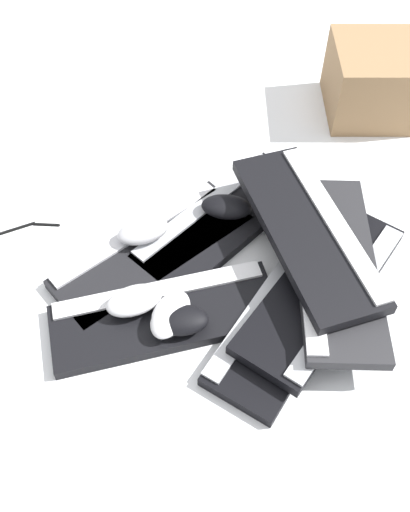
{
  "coord_description": "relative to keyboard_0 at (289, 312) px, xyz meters",
  "views": [
    {
      "loc": [
        0.2,
        -0.69,
        0.96
      ],
      "look_at": [
        0.03,
        -0.01,
        0.06
      ],
      "focal_mm": 40.0,
      "sensor_mm": 36.0,
      "label": 1
    }
  ],
  "objects": [
    {
      "name": "mouse_4",
      "position": [
        -0.22,
        -0.08,
        0.04
      ],
      "size": [
        0.08,
        0.12,
        0.04
      ],
      "primitive_type": "ellipsoid",
      "rotation": [
        0.0,
        0.0,
        1.42
      ],
      "color": "silver",
      "rests_on": "keyboard_3"
    },
    {
      "name": "keyboard_6",
      "position": [
        0.0,
        0.14,
        0.09
      ],
      "size": [
        0.36,
        0.45,
        0.03
      ],
      "color": "black",
      "rests_on": "keyboard_5"
    },
    {
      "name": "keyboard_1",
      "position": [
        -0.18,
        0.2,
        0.0
      ],
      "size": [
        0.35,
        0.46,
        0.03
      ],
      "color": "black",
      "rests_on": "ground"
    },
    {
      "name": "keyboard_3",
      "position": [
        -0.23,
        -0.07,
        0.0
      ],
      "size": [
        0.46,
        0.34,
        0.03
      ],
      "color": "black",
      "rests_on": "ground"
    },
    {
      "name": "mouse_0",
      "position": [
        -0.18,
        0.21,
        0.04
      ],
      "size": [
        0.12,
        0.08,
        0.04
      ],
      "primitive_type": "ellipsoid",
      "rotation": [
        0.0,
        0.0,
        0.12
      ],
      "color": "black",
      "rests_on": "keyboard_1"
    },
    {
      "name": "ground_plane",
      "position": [
        -0.22,
        0.07,
        -0.01
      ],
      "size": [
        3.2,
        3.2,
        0.0
      ],
      "primitive_type": "plane",
      "color": "white"
    },
    {
      "name": "keyboard_4",
      "position": [
        0.05,
        0.05,
        0.03
      ],
      "size": [
        0.3,
        0.46,
        0.03
      ],
      "color": "black",
      "rests_on": "keyboard_0"
    },
    {
      "name": "cardboard_box",
      "position": [
        0.1,
        0.69,
        0.07
      ],
      "size": [
        0.27,
        0.28,
        0.18
      ],
      "primitive_type": "cube",
      "rotation": [
        0.0,
        0.0,
        0.25
      ],
      "color": "olive",
      "rests_on": "ground"
    },
    {
      "name": "mouse_2",
      "position": [
        -0.2,
        -0.09,
        0.04
      ],
      "size": [
        0.12,
        0.09,
        0.04
      ],
      "primitive_type": "ellipsoid",
      "rotation": [
        0.0,
        0.0,
        0.26
      ],
      "color": "black",
      "rests_on": "keyboard_3"
    },
    {
      "name": "keyboard_2",
      "position": [
        -0.31,
        0.08,
        0.0
      ],
      "size": [
        0.38,
        0.45,
        0.03
      ],
      "color": "black",
      "rests_on": "ground"
    },
    {
      "name": "mouse_1",
      "position": [
        -0.29,
        -0.07,
        0.04
      ],
      "size": [
        0.13,
        0.12,
        0.04
      ],
      "primitive_type": "ellipsoid",
      "rotation": [
        0.0,
        0.0,
        3.77
      ],
      "color": "silver",
      "rests_on": "keyboard_3"
    },
    {
      "name": "keyboard_0",
      "position": [
        0.0,
        0.0,
        0.0
      ],
      "size": [
        0.28,
        0.46,
        0.03
      ],
      "color": "black",
      "rests_on": "ground"
    },
    {
      "name": "mouse_3",
      "position": [
        -0.33,
        0.1,
        0.04
      ],
      "size": [
        0.13,
        0.12,
        0.04
      ],
      "primitive_type": "ellipsoid",
      "rotation": [
        0.0,
        0.0,
        3.77
      ],
      "color": "#B7B7BC",
      "rests_on": "keyboard_2"
    },
    {
      "name": "keyboard_5",
      "position": [
        0.07,
        0.09,
        0.06
      ],
      "size": [
        0.24,
        0.46,
        0.03
      ],
      "color": "#232326",
      "rests_on": "keyboard_4"
    }
  ]
}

